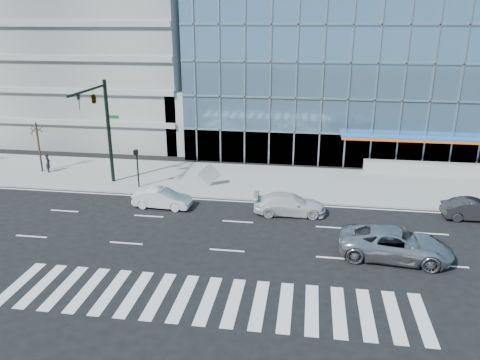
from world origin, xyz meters
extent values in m
plane|color=black|center=(0.00, 0.00, 0.00)|extent=(160.00, 160.00, 0.00)
cube|color=gray|center=(0.00, 8.00, 0.07)|extent=(120.00, 8.00, 0.15)
cube|color=#6891AD|center=(14.00, 26.00, 7.50)|extent=(42.00, 26.00, 15.00)
cube|color=gray|center=(-20.00, 26.00, 10.00)|extent=(24.00, 24.00, 20.00)
cube|color=gray|center=(-6.00, 18.00, 3.00)|extent=(6.00, 8.00, 6.00)
cylinder|color=black|center=(-11.00, 6.00, 4.15)|extent=(0.28, 0.28, 8.00)
cylinder|color=black|center=(-11.00, 3.20, 7.75)|extent=(0.18, 5.60, 0.18)
imported|color=black|center=(-11.00, 1.80, 7.15)|extent=(0.18, 0.22, 1.10)
imported|color=black|center=(-11.00, 4.00, 7.15)|extent=(0.48, 2.24, 0.90)
cube|color=#0C591E|center=(-10.55, 6.00, 5.35)|extent=(0.90, 0.05, 0.25)
cylinder|color=black|center=(-8.50, 5.00, 1.65)|extent=(0.12, 0.12, 3.00)
cube|color=black|center=(-8.50, 4.85, 2.95)|extent=(0.30, 0.25, 0.35)
cylinder|color=#332319|center=(-18.00, 7.50, 2.25)|extent=(0.16, 0.16, 4.20)
ellipsoid|color=#332319|center=(-18.00, 7.50, 3.93)|extent=(1.10, 1.10, 0.90)
imported|color=#B8B7BC|center=(9.23, -3.47, 0.83)|extent=(6.25, 3.36, 1.67)
imported|color=silver|center=(3.23, 1.80, 0.70)|extent=(4.90, 2.22, 1.39)
imported|color=silver|center=(-5.56, 1.65, 0.66)|extent=(4.07, 1.60, 1.32)
imported|color=black|center=(15.23, 2.68, 0.68)|extent=(4.16, 1.54, 1.36)
imported|color=black|center=(-17.32, 7.40, 0.96)|extent=(0.59, 0.69, 1.61)
cube|color=#999999|center=(-3.17, 6.07, 1.07)|extent=(1.81, 0.42, 1.84)
camera|label=1|loc=(4.28, -27.37, 12.47)|focal=35.00mm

